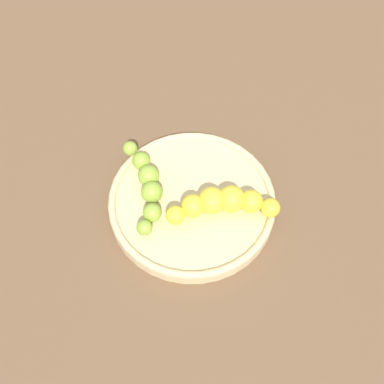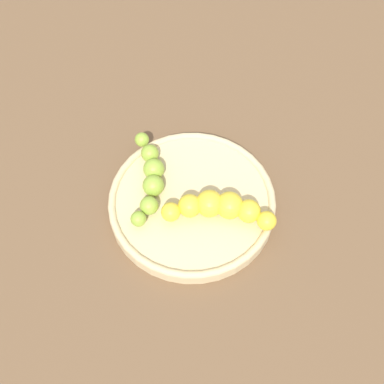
% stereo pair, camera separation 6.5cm
% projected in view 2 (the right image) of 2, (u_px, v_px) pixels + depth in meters
% --- Properties ---
extents(ground_plane, '(2.40, 2.40, 0.00)m').
position_uv_depth(ground_plane, '(192.00, 207.00, 0.68)').
color(ground_plane, brown).
extents(fruit_bowl, '(0.22, 0.22, 0.02)m').
position_uv_depth(fruit_bowl, '(192.00, 202.00, 0.67)').
color(fruit_bowl, '#D1B784').
rests_on(fruit_bowl, ground_plane).
extents(banana_yellow, '(0.08, 0.14, 0.04)m').
position_uv_depth(banana_yellow, '(219.00, 208.00, 0.64)').
color(banana_yellow, yellow).
rests_on(banana_yellow, fruit_bowl).
extents(banana_green, '(0.14, 0.06, 0.03)m').
position_uv_depth(banana_green, '(150.00, 177.00, 0.67)').
color(banana_green, '#8CAD38').
rests_on(banana_green, fruit_bowl).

